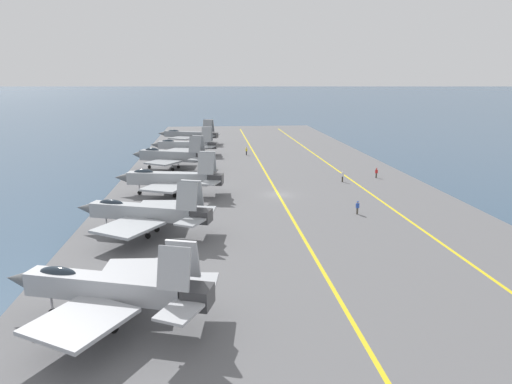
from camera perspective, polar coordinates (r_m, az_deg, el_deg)
name	(u,v)px	position (r m, az deg, el deg)	size (l,w,h in m)	color
ground_plane	(278,197)	(67.89, 2.80, -0.66)	(2000.00, 2000.00, 0.00)	#334C66
carrier_deck	(278,196)	(67.84, 2.81, -0.49)	(201.42, 50.44, 0.40)	slate
deck_stripe_foul_line	(369,192)	(71.10, 13.94, -0.05)	(181.28, 0.36, 0.01)	yellow
deck_stripe_centerline	(278,195)	(67.79, 2.81, -0.33)	(181.28, 0.36, 0.01)	yellow
parked_jet_second	(109,288)	(33.80, -17.87, -11.37)	(13.41, 15.62, 6.37)	#A8AAAF
parked_jet_third	(145,212)	(51.28, -13.71, -2.49)	(13.95, 15.94, 6.34)	#9EA3A8
parked_jet_fourth	(171,178)	(67.96, -10.62, 1.68)	(12.70, 16.25, 6.56)	#9EA3A8
parked_jet_fifth	(171,156)	(87.53, -10.60, 4.47)	(12.88, 15.62, 6.52)	gray
parked_jet_sixth	(185,145)	(103.91, -8.85, 5.83)	(12.35, 15.24, 6.36)	#93999E
parked_jet_seventh	(189,134)	(122.50, -8.39, 7.13)	(13.35, 16.90, 6.45)	gray
crew_yellow_vest	(246,151)	(102.72, -1.20, 5.18)	(0.34, 0.43, 1.81)	#232328
crew_white_vest	(343,176)	(77.21, 10.77, 1.99)	(0.45, 0.39, 1.85)	#383328
crew_blue_vest	(357,207)	(59.20, 12.57, -1.83)	(0.38, 0.45, 1.73)	#4C473D
crew_red_vest	(376,172)	(81.68, 14.82, 2.38)	(0.45, 0.39, 1.74)	#383328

